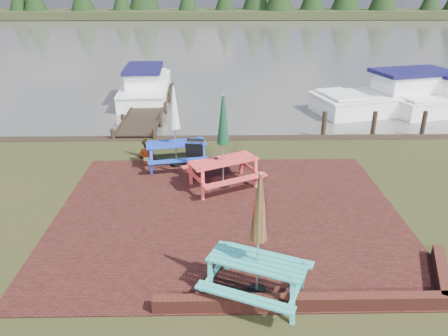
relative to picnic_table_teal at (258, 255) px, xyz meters
name	(u,v)px	position (x,y,z in m)	size (l,w,h in m)	color
ground	(229,235)	(-0.47, 2.17, -0.91)	(120.00, 120.00, 0.00)	black
paving	(228,214)	(-0.47, 3.17, -0.90)	(9.00, 7.50, 0.02)	black
brick_wall	(345,295)	(1.67, -0.25, -0.76)	(6.21, 1.79, 0.30)	#4C1E16
water	(219,40)	(-0.47, 39.17, -0.91)	(120.00, 60.00, 0.02)	#47453D
picnic_table_teal	(258,255)	(0.00, 0.00, 0.00)	(2.39, 2.29, 2.60)	teal
picnic_table_red	(223,156)	(-0.57, 4.89, 0.06)	(2.58, 2.48, 2.78)	red
picnic_table_blue	(176,139)	(-2.09, 6.47, 0.02)	(2.21, 2.04, 2.67)	#1736AD
chalkboard	(195,154)	(-1.47, 6.34, -0.44)	(0.59, 0.61, 0.91)	black
jetty	(149,106)	(-3.97, 13.44, -0.80)	(1.76, 9.08, 1.00)	black
boat_jetty	(146,87)	(-4.50, 16.23, -0.52)	(2.72, 6.94, 1.98)	white
boat_near	(396,97)	(7.95, 13.71, -0.49)	(8.17, 4.56, 2.09)	white
person	(146,140)	(-3.10, 6.73, -0.08)	(0.61, 0.40, 1.67)	gray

